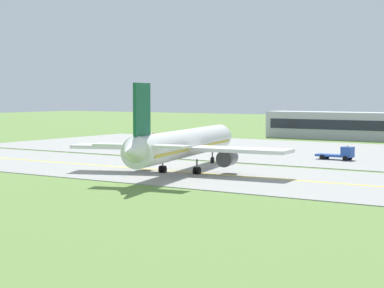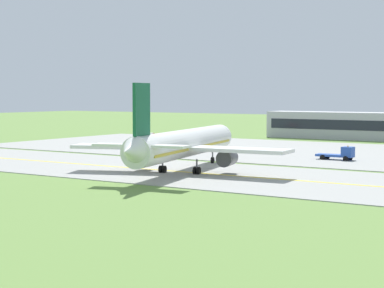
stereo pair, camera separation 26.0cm
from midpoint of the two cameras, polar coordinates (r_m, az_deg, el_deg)
name	(u,v)px [view 2 (the right image)]	position (r m, az deg, el deg)	size (l,w,h in m)	color
ground_plane	(147,170)	(102.38, -3.71, -2.16)	(500.00, 500.00, 0.00)	olive
taxiway_strip	(147,169)	(102.37, -3.71, -2.13)	(240.00, 28.00, 0.10)	gray
apron_pad	(319,152)	(134.04, 10.61, -0.68)	(140.00, 52.00, 0.10)	gray
taxiway_centreline	(147,169)	(102.36, -3.72, -2.10)	(220.00, 0.60, 0.01)	yellow
airplane_lead	(183,144)	(97.86, -0.66, -0.02)	(32.10, 39.28, 12.70)	white
service_truck_fuel	(148,138)	(152.67, -3.62, 0.54)	(6.34, 3.70, 2.65)	red
service_truck_catering	(341,154)	(118.67, 12.39, -0.79)	(6.41, 2.40, 2.59)	#264CA5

